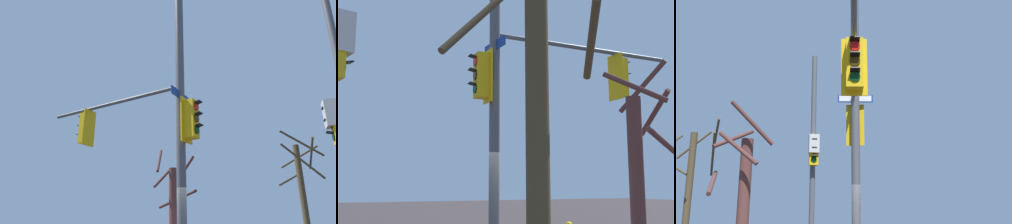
{
  "view_description": "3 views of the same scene",
  "coord_description": "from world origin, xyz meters",
  "views": [
    {
      "loc": [
        -3.79,
        7.51,
        1.82
      ],
      "look_at": [
        0.16,
        0.37,
        4.72
      ],
      "focal_mm": 31.11,
      "sensor_mm": 36.0,
      "label": 1
    },
    {
      "loc": [
        -5.14,
        -9.25,
        1.71
      ],
      "look_at": [
        0.13,
        0.58,
        3.53
      ],
      "focal_mm": 48.41,
      "sensor_mm": 36.0,
      "label": 2
    },
    {
      "loc": [
        11.18,
        -0.11,
        1.67
      ],
      "look_at": [
        -0.12,
        0.06,
        4.67
      ],
      "focal_mm": 41.17,
      "sensor_mm": 36.0,
      "label": 3
    }
  ],
  "objects": [
    {
      "name": "bare_tree_behind_pole",
      "position": [
        1.52,
        -2.47,
        2.0
      ],
      "size": [
        1.83,
        1.72,
        4.35
      ],
      "color": "brown",
      "rests_on": "ground"
    },
    {
      "name": "bare_tree_across_street",
      "position": [
        -2.73,
        -5.36,
        2.59
      ],
      "size": [
        1.85,
        1.86,
        5.01
      ],
      "color": "#4B3D27",
      "rests_on": "ground"
    },
    {
      "name": "main_signal_pole_assembly",
      "position": [
        0.39,
        0.49,
        5.14
      ],
      "size": [
        6.15,
        3.17,
        9.92
      ],
      "rotation": [
        0.0,
        0.0,
        6.23
      ],
      "color": "#4C4F54",
      "rests_on": "ground"
    }
  ]
}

